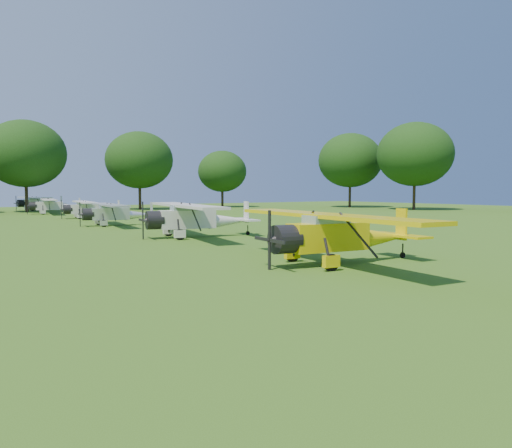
{
  "coord_description": "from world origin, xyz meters",
  "views": [
    {
      "loc": [
        -14.23,
        -19.51,
        3.2
      ],
      "look_at": [
        0.04,
        1.85,
        1.4
      ],
      "focal_mm": 35.0,
      "sensor_mm": 36.0,
      "label": 1
    }
  ],
  "objects_px": {
    "aircraft_2": "(339,232)",
    "aircraft_6": "(53,204)",
    "aircraft_5": "(90,207)",
    "aircraft_4": "(116,212)",
    "aircraft_3": "(196,216)",
    "aircraft_7": "(39,202)"
  },
  "relations": [
    {
      "from": "aircraft_2",
      "to": "aircraft_7",
      "type": "bearing_deg",
      "value": 95.48
    },
    {
      "from": "aircraft_3",
      "to": "aircraft_5",
      "type": "bearing_deg",
      "value": 98.99
    },
    {
      "from": "aircraft_5",
      "to": "aircraft_6",
      "type": "distance_m",
      "value": 12.46
    },
    {
      "from": "aircraft_7",
      "to": "aircraft_4",
      "type": "bearing_deg",
      "value": -98.87
    },
    {
      "from": "aircraft_6",
      "to": "aircraft_7",
      "type": "bearing_deg",
      "value": 95.12
    },
    {
      "from": "aircraft_5",
      "to": "aircraft_6",
      "type": "relative_size",
      "value": 0.96
    },
    {
      "from": "aircraft_4",
      "to": "aircraft_7",
      "type": "height_order",
      "value": "aircraft_7"
    },
    {
      "from": "aircraft_4",
      "to": "aircraft_6",
      "type": "distance_m",
      "value": 24.81
    },
    {
      "from": "aircraft_2",
      "to": "aircraft_6",
      "type": "height_order",
      "value": "aircraft_2"
    },
    {
      "from": "aircraft_3",
      "to": "aircraft_4",
      "type": "bearing_deg",
      "value": 103.5
    },
    {
      "from": "aircraft_4",
      "to": "aircraft_5",
      "type": "bearing_deg",
      "value": 91.25
    },
    {
      "from": "aircraft_4",
      "to": "aircraft_7",
      "type": "distance_m",
      "value": 37.83
    },
    {
      "from": "aircraft_3",
      "to": "aircraft_4",
      "type": "distance_m",
      "value": 13.55
    },
    {
      "from": "aircraft_7",
      "to": "aircraft_6",
      "type": "bearing_deg",
      "value": -100.71
    },
    {
      "from": "aircraft_3",
      "to": "aircraft_5",
      "type": "relative_size",
      "value": 1.19
    },
    {
      "from": "aircraft_2",
      "to": "aircraft_3",
      "type": "height_order",
      "value": "aircraft_3"
    },
    {
      "from": "aircraft_5",
      "to": "aircraft_7",
      "type": "relative_size",
      "value": 0.92
    },
    {
      "from": "aircraft_4",
      "to": "aircraft_5",
      "type": "height_order",
      "value": "aircraft_4"
    },
    {
      "from": "aircraft_2",
      "to": "aircraft_5",
      "type": "distance_m",
      "value": 40.02
    },
    {
      "from": "aircraft_2",
      "to": "aircraft_7",
      "type": "height_order",
      "value": "aircraft_2"
    },
    {
      "from": "aircraft_4",
      "to": "aircraft_6",
      "type": "height_order",
      "value": "aircraft_6"
    },
    {
      "from": "aircraft_2",
      "to": "aircraft_4",
      "type": "xyz_separation_m",
      "value": [
        -0.68,
        27.6,
        -0.17
      ]
    }
  ]
}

